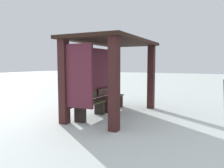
{
  "coord_description": "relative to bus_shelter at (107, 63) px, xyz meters",
  "views": [
    {
      "loc": [
        -5.91,
        -2.9,
        1.55
      ],
      "look_at": [
        -0.32,
        -0.09,
        0.97
      ],
      "focal_mm": 35.34,
      "sensor_mm": 36.0,
      "label": 1
    }
  ],
  "objects": [
    {
      "name": "ground_plane",
      "position": [
        0.1,
        -0.2,
        -1.57
      ],
      "size": [
        60.0,
        60.0,
        0.0
      ],
      "primitive_type": "plane",
      "color": "white"
    },
    {
      "name": "bus_shelter",
      "position": [
        0.0,
        0.0,
        0.0
      ],
      "size": [
        3.32,
        1.85,
        2.25
      ],
      "color": "#3F1D1D",
      "rests_on": "ground"
    },
    {
      "name": "bench_left_inside",
      "position": [
        -0.56,
        0.25,
        -1.24
      ],
      "size": [
        1.23,
        0.36,
        0.71
      ],
      "color": "#473E2C",
      "rests_on": "ground"
    },
    {
      "name": "bench_center_inside",
      "position": [
        0.77,
        0.25,
        -1.23
      ],
      "size": [
        1.23,
        0.39,
        0.73
      ],
      "color": "#473126",
      "rests_on": "ground"
    }
  ]
}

